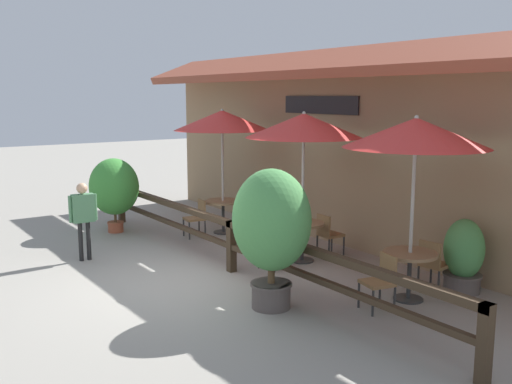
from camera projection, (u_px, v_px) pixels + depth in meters
ground_plane at (181, 282)px, 9.90m from camera, size 60.00×60.00×0.00m
building_facade at (353, 146)px, 11.90m from camera, size 14.28×1.49×4.23m
patio_railing at (231, 235)px, 10.39m from camera, size 10.40×0.14×0.95m
patio_umbrella_near at (222, 120)px, 13.03m from camera, size 2.22×2.22×2.91m
dining_table_near at (223, 207)px, 13.37m from camera, size 0.85×0.85×0.78m
chair_near_streetside at (197, 216)px, 13.03m from camera, size 0.48×0.48×0.85m
chair_near_wallside at (248, 210)px, 13.74m from camera, size 0.46×0.46×0.85m
patio_umbrella_middle at (304, 126)px, 10.73m from camera, size 2.22×2.22×2.91m
dining_table_middle at (302, 230)px, 11.06m from camera, size 0.85×0.85×0.78m
chair_middle_streetside at (275, 243)px, 10.69m from camera, size 0.51×0.51×0.85m
chair_middle_wallside at (328, 233)px, 11.46m from camera, size 0.45×0.45×0.85m
patio_umbrella_far at (416, 133)px, 8.61m from camera, size 2.22×2.22×2.91m
dining_table_far at (410, 262)px, 8.94m from camera, size 0.85×0.85×0.78m
chair_far_streetside at (381, 279)px, 8.55m from camera, size 0.51×0.51×0.85m
chair_far_wallside at (433, 262)px, 9.41m from camera, size 0.46×0.46×0.85m
potted_plant_corner_fern at (114, 187)px, 13.38m from camera, size 1.26×1.14×1.76m
potted_plant_broad_leaf at (271, 225)px, 8.50m from camera, size 1.27×1.14×2.14m
potted_plant_tall_tropical at (464, 256)px, 9.33m from camera, size 0.67×0.63×1.23m
pedestrian at (83, 211)px, 11.05m from camera, size 0.23×0.54×1.54m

